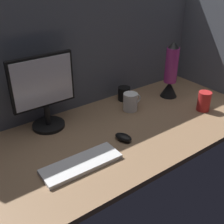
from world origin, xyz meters
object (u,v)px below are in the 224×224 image
at_px(lava_lamp, 171,74).
at_px(keyboard, 81,164).
at_px(mouse, 123,137).
at_px(monitor, 44,91).
at_px(mug_red_plastic, 204,101).
at_px(mug_ceramic_white, 131,102).
at_px(mug_black_travel, 124,94).

bearing_deg(lava_lamp, keyboard, -161.71).
bearing_deg(mouse, lava_lamp, 5.23).
xyz_separation_m(monitor, mug_red_plastic, (0.86, -0.39, -0.16)).
height_order(mouse, mug_ceramic_white, mug_ceramic_white).
bearing_deg(monitor, mug_ceramic_white, -14.03).
bearing_deg(keyboard, monitor, 87.33).
bearing_deg(keyboard, mug_ceramic_white, 29.35).
distance_m(keyboard, mug_black_travel, 0.71).
xyz_separation_m(keyboard, mouse, (0.28, 0.05, 0.01)).
bearing_deg(mug_ceramic_white, mug_red_plastic, -36.49).
bearing_deg(mug_black_travel, mug_ceramic_white, -112.48).
height_order(mug_black_travel, lava_lamp, lava_lamp).
height_order(mouse, mug_black_travel, mug_black_travel).
xyz_separation_m(monitor, lava_lamp, (0.83, -0.12, -0.06)).
relative_size(monitor, keyboard, 1.10).
height_order(keyboard, mug_red_plastic, mug_red_plastic).
xyz_separation_m(monitor, mug_ceramic_white, (0.49, -0.12, -0.16)).
bearing_deg(monitor, keyboard, -93.52).
distance_m(keyboard, lava_lamp, 0.91).
height_order(keyboard, mug_ceramic_white, mug_ceramic_white).
relative_size(mouse, mug_black_travel, 1.08).
height_order(mug_ceramic_white, lava_lamp, lava_lamp).
height_order(keyboard, mug_black_travel, mug_black_travel).
relative_size(mug_ceramic_white, mug_black_travel, 1.42).
bearing_deg(keyboard, mug_black_travel, 36.79).
distance_m(keyboard, mug_ceramic_white, 0.59).
bearing_deg(lava_lamp, monitor, 171.62).
relative_size(keyboard, mouse, 3.85).
distance_m(keyboard, mouse, 0.28).
relative_size(monitor, mouse, 4.24).
bearing_deg(mug_black_travel, keyboard, -144.06).
xyz_separation_m(monitor, keyboard, (-0.02, -0.41, -0.21)).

